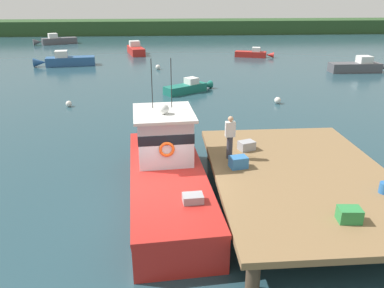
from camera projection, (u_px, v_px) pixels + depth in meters
ground_plane at (163, 209)px, 13.13m from camera, size 200.00×200.00×0.00m
dock at (302, 176)px, 13.07m from camera, size 6.00×9.00×1.20m
main_fishing_boat at (166, 170)px, 13.71m from camera, size 3.12×9.91×4.80m
crate_stack_mid_dock at (349, 215)px, 10.19m from camera, size 0.64×0.49×0.40m
crate_stack_near_edge at (247, 146)px, 14.88m from camera, size 0.71×0.62×0.35m
crate_single_far at (238, 162)px, 13.35m from camera, size 0.68×0.55×0.41m
deckhand_by_the_boat at (230, 136)px, 13.88m from camera, size 0.36×0.22×1.63m
moored_boat_far_left at (66, 61)px, 38.92m from camera, size 6.14×2.26×1.53m
moored_boat_near_channel at (56, 40)px, 55.57m from camera, size 6.02×3.63×1.54m
moored_boat_mid_harbor at (188, 87)px, 28.50m from camera, size 3.92×2.99×1.06m
moored_boat_far_right at (135, 49)px, 46.71m from camera, size 2.50×6.01×1.50m
moored_boat_outer_mooring at (359, 67)px, 35.79m from camera, size 5.87×1.53×1.49m
moored_boat_off_the_point at (253, 54)px, 44.21m from camera, size 4.51×2.24×1.13m
mooring_buoy_inshore at (69, 104)px, 24.90m from camera, size 0.39×0.39×0.39m
mooring_buoy_channel_marker at (158, 67)px, 37.12m from camera, size 0.46×0.46×0.46m
mooring_buoy_spare_mooring at (278, 100)px, 25.57m from camera, size 0.45×0.45×0.45m
far_shoreline at (161, 27)px, 70.15m from camera, size 120.00×8.00×2.40m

